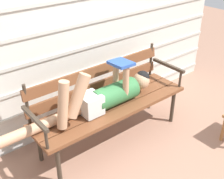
# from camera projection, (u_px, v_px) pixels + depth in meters

# --- Properties ---
(ground_plane) EXTENTS (12.00, 12.00, 0.00)m
(ground_plane) POSITION_uv_depth(u_px,v_px,m) (118.00, 143.00, 3.17)
(ground_plane) COLOR #936B56
(house_siding) EXTENTS (4.26, 0.08, 2.12)m
(house_siding) POSITION_uv_depth(u_px,v_px,m) (81.00, 36.00, 3.07)
(house_siding) COLOR beige
(house_siding) RESTS_ON ground
(park_bench) EXTENTS (1.75, 0.51, 0.86)m
(park_bench) POSITION_uv_depth(u_px,v_px,m) (108.00, 99.00, 3.04)
(park_bench) COLOR brown
(park_bench) RESTS_ON ground
(reclining_person) EXTENTS (1.68, 0.26, 0.51)m
(reclining_person) POSITION_uv_depth(u_px,v_px,m) (104.00, 96.00, 2.88)
(reclining_person) COLOR #33703D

